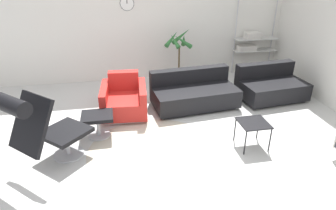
# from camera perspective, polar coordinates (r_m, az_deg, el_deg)

# --- Properties ---
(ground_plane) EXTENTS (12.00, 12.00, 0.00)m
(ground_plane) POSITION_cam_1_polar(r_m,az_deg,el_deg) (4.88, -0.64, -6.09)
(ground_plane) COLOR silver
(wall_back) EXTENTS (12.00, 0.09, 2.80)m
(wall_back) POSITION_cam_1_polar(r_m,az_deg,el_deg) (6.98, -4.94, 16.12)
(wall_back) COLOR silver
(wall_back) RESTS_ON ground_plane
(round_rug) EXTENTS (1.98, 1.98, 0.01)m
(round_rug) POSITION_cam_1_polar(r_m,az_deg,el_deg) (4.55, -2.80, -8.71)
(round_rug) COLOR #BCB29E
(round_rug) RESTS_ON ground_plane
(lounge_chair) EXTENTS (1.12, 1.13, 1.18)m
(lounge_chair) POSITION_cam_1_polar(r_m,az_deg,el_deg) (4.19, -23.23, -3.29)
(lounge_chair) COLOR #BCBCC1
(lounge_chair) RESTS_ON ground_plane
(ottoman) EXTENTS (0.50, 0.42, 0.39)m
(ottoman) POSITION_cam_1_polar(r_m,az_deg,el_deg) (4.89, -13.28, -2.78)
(ottoman) COLOR #BCBCC1
(ottoman) RESTS_ON ground_plane
(armchair_red) EXTENTS (0.86, 0.92, 0.72)m
(armchair_red) POSITION_cam_1_polar(r_m,az_deg,el_deg) (5.53, -8.34, 0.86)
(armchair_red) COLOR silver
(armchair_red) RESTS_ON ground_plane
(couch_low) EXTENTS (1.67, 0.98, 0.68)m
(couch_low) POSITION_cam_1_polar(r_m,az_deg,el_deg) (5.81, 4.93, 2.18)
(couch_low) COLOR black
(couch_low) RESTS_ON ground_plane
(couch_second) EXTENTS (1.35, 0.95, 0.68)m
(couch_second) POSITION_cam_1_polar(r_m,az_deg,el_deg) (6.46, 18.92, 3.33)
(couch_second) COLOR black
(couch_second) RESTS_ON ground_plane
(side_table) EXTENTS (0.43, 0.43, 0.41)m
(side_table) POSITION_cam_1_polar(r_m,az_deg,el_deg) (4.65, 15.94, -3.64)
(side_table) COLOR black
(side_table) RESTS_ON ground_plane
(potted_plant) EXTENTS (0.62, 0.60, 1.29)m
(potted_plant) POSITION_cam_1_polar(r_m,az_deg,el_deg) (6.63, 2.05, 8.42)
(potted_plant) COLOR #333338
(potted_plant) RESTS_ON ground_plane
(shelf_unit) EXTENTS (1.03, 0.28, 2.02)m
(shelf_unit) POSITION_cam_1_polar(r_m,az_deg,el_deg) (7.63, 15.65, 11.50)
(shelf_unit) COLOR #BCBCC1
(shelf_unit) RESTS_ON ground_plane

